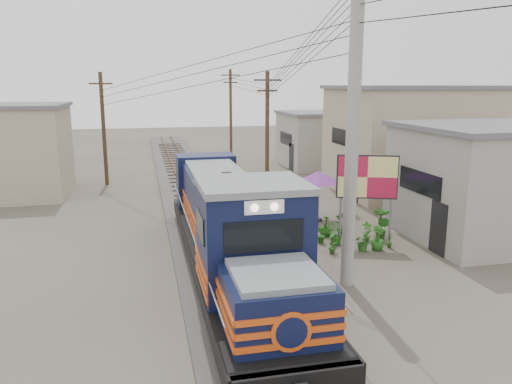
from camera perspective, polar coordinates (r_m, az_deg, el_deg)
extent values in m
plane|color=#473F35|center=(16.02, -2.26, -10.90)|extent=(120.00, 120.00, 0.00)
cube|color=#595651|center=(25.40, -6.43, -1.97)|extent=(3.60, 70.00, 0.16)
cube|color=#51331E|center=(25.30, -7.64, -1.64)|extent=(0.08, 70.00, 0.12)
cube|color=#51331E|center=(25.42, -5.24, -1.52)|extent=(0.08, 70.00, 0.12)
cube|color=black|center=(16.73, -2.97, -7.13)|extent=(2.73, 15.05, 0.52)
cube|color=black|center=(12.61, 0.87, -15.31)|extent=(2.07, 3.01, 0.61)
cube|color=black|center=(21.25, -5.15, -3.71)|extent=(2.07, 3.01, 0.61)
cube|color=#0D1333|center=(11.15, 2.30, -13.00)|extent=(2.24, 2.26, 1.41)
cube|color=#0D1333|center=(13.00, -0.38, -5.67)|extent=(2.67, 2.45, 2.92)
cube|color=slate|center=(12.62, -0.39, 0.85)|extent=(2.73, 2.57, 0.17)
cube|color=black|center=(11.70, 0.92, -5.07)|extent=(1.91, 0.06, 0.75)
cube|color=white|center=(11.50, 0.94, -1.73)|extent=(0.94, 0.06, 0.33)
cube|color=#0D1333|center=(18.63, -4.26, -1.35)|extent=(2.13, 9.22, 2.16)
cube|color=slate|center=(18.40, -4.31, 2.07)|extent=(1.91, 9.22, 0.17)
cube|color=#DB4C14|center=(16.57, -2.99, -5.44)|extent=(2.77, 15.05, 0.13)
cube|color=#DB4C14|center=(16.48, -3.00, -4.51)|extent=(2.77, 15.05, 0.13)
cube|color=#DB4C14|center=(16.41, -3.01, -3.57)|extent=(2.77, 15.05, 0.13)
cylinder|color=#9E9B93|center=(15.33, 11.00, 7.19)|extent=(0.40, 0.40, 10.00)
cylinder|color=#4C3826|center=(29.50, 1.28, 6.84)|extent=(0.24, 0.24, 7.00)
cube|color=#4C3826|center=(29.37, 1.31, 12.67)|extent=(1.60, 0.10, 0.10)
cube|color=#4C3826|center=(29.37, 1.31, 11.50)|extent=(1.20, 0.10, 0.10)
cylinder|color=#4C3826|center=(43.21, -2.90, 8.89)|extent=(0.24, 0.24, 7.50)
cube|color=#4C3826|center=(43.14, -2.95, 13.20)|extent=(1.60, 0.10, 0.10)
cube|color=#4C3826|center=(43.13, -2.94, 12.40)|extent=(1.20, 0.10, 0.10)
cylinder|color=#4C3826|center=(32.68, -17.01, 6.84)|extent=(0.24, 0.24, 7.00)
cube|color=#4C3826|center=(32.56, -17.35, 12.10)|extent=(1.60, 0.10, 0.10)
cube|color=#4C3826|center=(32.57, -17.28, 11.04)|extent=(1.20, 0.10, 0.10)
cube|color=gray|center=(22.86, 25.74, 0.85)|extent=(7.00, 6.00, 4.50)
cube|color=slate|center=(22.56, 26.29, 6.70)|extent=(7.35, 6.30, 0.20)
cube|color=black|center=(20.82, 18.18, 1.08)|extent=(0.05, 3.00, 0.90)
cube|color=tan|center=(30.69, 16.94, 5.58)|extent=(8.00, 7.00, 6.00)
cube|color=slate|center=(30.51, 17.31, 11.37)|extent=(8.40, 7.35, 0.20)
cube|color=black|center=(28.88, 9.99, 6.14)|extent=(0.05, 3.50, 0.90)
cube|color=gray|center=(39.19, 7.69, 5.88)|extent=(6.00, 6.00, 4.00)
cube|color=slate|center=(39.02, 7.78, 8.94)|extent=(6.30, 6.30, 0.20)
cube|color=black|center=(38.22, 3.43, 6.11)|extent=(0.05, 3.00, 0.90)
cube|color=tan|center=(31.58, -26.24, 4.11)|extent=(6.00, 6.00, 5.00)
cube|color=slate|center=(31.37, -26.69, 8.81)|extent=(6.30, 6.30, 0.20)
cylinder|color=#99999E|center=(19.98, 9.64, -2.29)|extent=(0.10, 0.10, 2.67)
cylinder|color=#99999E|center=(20.15, 15.11, -2.42)|extent=(0.10, 0.10, 2.67)
cube|color=black|center=(19.73, 12.58, 1.70)|extent=(2.25, 0.93, 1.71)
cube|color=#B11739|center=(19.71, 12.62, 1.68)|extent=(2.13, 0.85, 1.60)
cylinder|color=black|center=(23.63, 7.03, -3.15)|extent=(0.43, 0.43, 0.10)
cylinder|color=#99999E|center=(23.37, 7.09, -0.72)|extent=(0.05, 0.05, 2.15)
cone|color=#712B83|center=(23.17, 7.16, 1.75)|extent=(2.82, 2.82, 0.54)
imported|color=black|center=(24.73, 10.87, -0.56)|extent=(0.78, 0.69, 1.80)
imported|color=#27631C|center=(19.13, 8.73, -5.71)|extent=(0.50, 0.56, 0.88)
imported|color=#27631C|center=(19.38, 10.42, -5.73)|extent=(0.49, 0.52, 0.75)
imported|color=#27631C|center=(19.68, 12.06, -5.58)|extent=(0.75, 0.80, 0.71)
imported|color=#27631C|center=(19.83, 13.72, -5.15)|extent=(0.66, 0.66, 0.96)
imported|color=#27631C|center=(20.27, 15.03, -5.25)|extent=(0.34, 0.42, 0.68)
imported|color=#27631C|center=(20.27, 7.51, -4.90)|extent=(0.42, 0.46, 0.70)
imported|color=#27631C|center=(20.20, 9.02, -4.83)|extent=(0.97, 0.97, 0.82)
imported|color=#27631C|center=(20.53, 10.57, -4.78)|extent=(0.52, 0.52, 0.71)
imported|color=#27631C|center=(20.82, 12.55, -4.43)|extent=(0.47, 0.33, 0.84)
imported|color=#27631C|center=(21.01, 14.21, -4.07)|extent=(0.70, 0.73, 1.04)
imported|color=#27631C|center=(20.92, 6.35, -3.71)|extent=(0.89, 1.02, 1.13)
imported|color=#27631C|center=(21.21, 8.06, -3.82)|extent=(0.56, 0.56, 0.92)
imported|color=#27631C|center=(21.65, 9.65, -3.49)|extent=(0.54, 0.40, 0.96)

